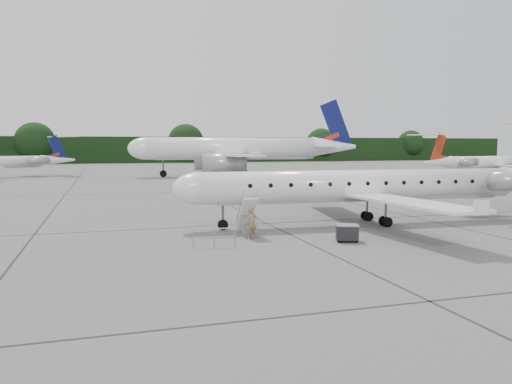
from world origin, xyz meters
name	(u,v)px	position (x,y,z in m)	size (l,w,h in m)	color
ground	(341,233)	(0.00, 0.00, 0.00)	(320.00, 320.00, 0.00)	slate
treeline	(150,150)	(0.00, 130.00, 4.00)	(260.00, 4.00, 8.00)	black
main_regional_jet	(363,170)	(2.94, 2.71, 3.70)	(28.88, 20.80, 7.41)	white
airstair	(247,216)	(-5.82, 0.93, 1.16)	(0.85, 2.24, 2.32)	white
passenger	(252,223)	(-5.88, -0.34, 0.92)	(0.67, 0.44, 1.83)	olive
safety_railing	(214,238)	(-8.47, -2.07, 0.50)	(2.20, 0.08, 1.00)	#909498
baggage_cart	(347,233)	(-1.00, -2.69, 0.52)	(1.19, 0.96, 1.03)	black
bg_narrowbody	(232,138)	(7.38, 56.52, 6.70)	(37.35, 26.89, 13.41)	white
bg_regional_right	(494,156)	(48.22, 40.32, 3.60)	(27.47, 19.78, 7.21)	white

